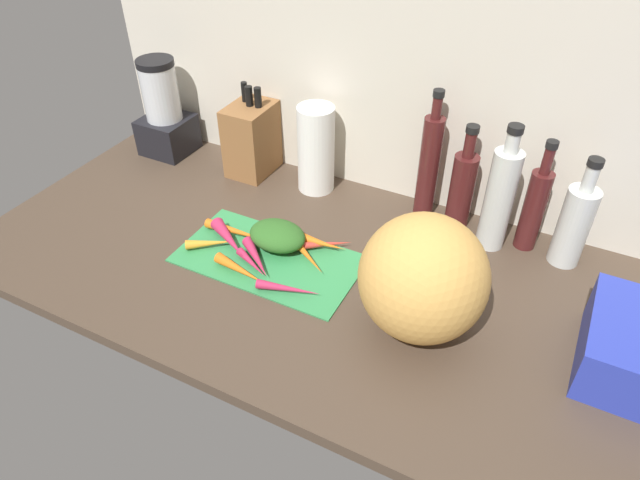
{
  "coord_description": "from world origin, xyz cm",
  "views": [
    {
      "loc": [
        44.41,
        -89.3,
        87.71
      ],
      "look_at": [
        1.41,
        -5.12,
        12.35
      ],
      "focal_mm": 31.74,
      "sensor_mm": 36.0,
      "label": 1
    }
  ],
  "objects_px": {
    "carrot_2": "(257,258)",
    "carrot_4": "(313,240)",
    "paper_towel_roll": "(316,149)",
    "carrot_8": "(288,289)",
    "bottle_2": "(499,197)",
    "carrot_5": "(237,233)",
    "bottle_0": "(429,165)",
    "carrot_1": "(305,253)",
    "carrot_7": "(320,245)",
    "carrot_6": "(210,243)",
    "blender_appliance": "(164,113)",
    "carrot_0": "(252,263)",
    "knife_block": "(252,139)",
    "carrot_10": "(229,239)",
    "bottle_4": "(574,224)",
    "carrot_9": "(312,241)",
    "bottle_3": "(534,207)",
    "bottle_1": "(462,187)",
    "carrot_3": "(240,270)",
    "winter_squash": "(423,278)",
    "cutting_board": "(269,258)"
  },
  "relations": [
    {
      "from": "blender_appliance",
      "to": "paper_towel_roll",
      "type": "xyz_separation_m",
      "value": [
        0.5,
        0.02,
        -0.0
      ]
    },
    {
      "from": "carrot_6",
      "to": "carrot_10",
      "type": "distance_m",
      "value": 0.05
    },
    {
      "from": "cutting_board",
      "to": "carrot_10",
      "type": "relative_size",
      "value": 2.9
    },
    {
      "from": "carrot_8",
      "to": "bottle_0",
      "type": "height_order",
      "value": "bottle_0"
    },
    {
      "from": "carrot_6",
      "to": "bottle_3",
      "type": "xyz_separation_m",
      "value": [
        0.68,
        0.37,
        0.1
      ]
    },
    {
      "from": "knife_block",
      "to": "bottle_1",
      "type": "xyz_separation_m",
      "value": [
        0.6,
        0.02,
        0.01
      ]
    },
    {
      "from": "carrot_8",
      "to": "bottle_2",
      "type": "height_order",
      "value": "bottle_2"
    },
    {
      "from": "carrot_1",
      "to": "bottle_0",
      "type": "distance_m",
      "value": 0.38
    },
    {
      "from": "carrot_8",
      "to": "paper_towel_roll",
      "type": "distance_m",
      "value": 0.45
    },
    {
      "from": "carrot_10",
      "to": "bottle_0",
      "type": "distance_m",
      "value": 0.53
    },
    {
      "from": "carrot_1",
      "to": "carrot_7",
      "type": "relative_size",
      "value": 1.08
    },
    {
      "from": "carrot_0",
      "to": "bottle_2",
      "type": "height_order",
      "value": "bottle_2"
    },
    {
      "from": "carrot_0",
      "to": "carrot_10",
      "type": "xyz_separation_m",
      "value": [
        -0.09,
        0.04,
        0.01
      ]
    },
    {
      "from": "carrot_3",
      "to": "cutting_board",
      "type": "bearing_deg",
      "value": 72.33
    },
    {
      "from": "carrot_1",
      "to": "carrot_4",
      "type": "bearing_deg",
      "value": 96.41
    },
    {
      "from": "carrot_3",
      "to": "carrot_6",
      "type": "xyz_separation_m",
      "value": [
        -0.12,
        0.05,
        -0.0
      ]
    },
    {
      "from": "carrot_2",
      "to": "bottle_2",
      "type": "distance_m",
      "value": 0.58
    },
    {
      "from": "carrot_5",
      "to": "carrot_10",
      "type": "xyz_separation_m",
      "value": [
        0.0,
        -0.03,
        0.0
      ]
    },
    {
      "from": "carrot_5",
      "to": "carrot_7",
      "type": "relative_size",
      "value": 1.16
    },
    {
      "from": "carrot_6",
      "to": "carrot_8",
      "type": "xyz_separation_m",
      "value": [
        0.25,
        -0.05,
        -0.0
      ]
    },
    {
      "from": "paper_towel_roll",
      "to": "carrot_4",
      "type": "bearing_deg",
      "value": -64.25
    },
    {
      "from": "winter_squash",
      "to": "knife_block",
      "type": "height_order",
      "value": "winter_squash"
    },
    {
      "from": "carrot_5",
      "to": "bottle_0",
      "type": "xyz_separation_m",
      "value": [
        0.37,
        0.32,
        0.13
      ]
    },
    {
      "from": "paper_towel_roll",
      "to": "bottle_1",
      "type": "distance_m",
      "value": 0.4
    },
    {
      "from": "paper_towel_roll",
      "to": "bottle_0",
      "type": "relative_size",
      "value": 0.71
    },
    {
      "from": "carrot_5",
      "to": "carrot_6",
      "type": "height_order",
      "value": "same"
    },
    {
      "from": "carrot_0",
      "to": "carrot_5",
      "type": "height_order",
      "value": "carrot_5"
    },
    {
      "from": "carrot_5",
      "to": "carrot_3",
      "type": "bearing_deg",
      "value": -52.91
    },
    {
      "from": "carrot_3",
      "to": "carrot_0",
      "type": "bearing_deg",
      "value": 77.01
    },
    {
      "from": "carrot_2",
      "to": "carrot_6",
      "type": "xyz_separation_m",
      "value": [
        -0.13,
        -0.0,
        -0.0
      ]
    },
    {
      "from": "carrot_6",
      "to": "bottle_1",
      "type": "height_order",
      "value": "bottle_1"
    },
    {
      "from": "knife_block",
      "to": "carrot_6",
      "type": "bearing_deg",
      "value": -74.11
    },
    {
      "from": "bottle_0",
      "to": "bottle_1",
      "type": "bearing_deg",
      "value": -3.8
    },
    {
      "from": "bottle_0",
      "to": "carrot_10",
      "type": "bearing_deg",
      "value": -136.39
    },
    {
      "from": "carrot_6",
      "to": "blender_appliance",
      "type": "height_order",
      "value": "blender_appliance"
    },
    {
      "from": "carrot_9",
      "to": "bottle_3",
      "type": "xyz_separation_m",
      "value": [
        0.46,
        0.25,
        0.09
      ]
    },
    {
      "from": "carrot_6",
      "to": "bottle_1",
      "type": "distance_m",
      "value": 0.63
    },
    {
      "from": "blender_appliance",
      "to": "bottle_0",
      "type": "bearing_deg",
      "value": 2.89
    },
    {
      "from": "cutting_board",
      "to": "paper_towel_roll",
      "type": "relative_size",
      "value": 1.78
    },
    {
      "from": "carrot_8",
      "to": "bottle_2",
      "type": "distance_m",
      "value": 0.53
    },
    {
      "from": "carrot_10",
      "to": "carrot_8",
      "type": "bearing_deg",
      "value": -21.18
    },
    {
      "from": "carrot_2",
      "to": "carrot_4",
      "type": "relative_size",
      "value": 0.79
    },
    {
      "from": "knife_block",
      "to": "bottle_4",
      "type": "height_order",
      "value": "bottle_4"
    },
    {
      "from": "blender_appliance",
      "to": "bottle_0",
      "type": "distance_m",
      "value": 0.81
    },
    {
      "from": "carrot_9",
      "to": "blender_appliance",
      "type": "relative_size",
      "value": 0.5
    },
    {
      "from": "carrot_0",
      "to": "bottle_0",
      "type": "bearing_deg",
      "value": 54.79
    },
    {
      "from": "carrot_1",
      "to": "bottle_4",
      "type": "height_order",
      "value": "bottle_4"
    },
    {
      "from": "carrot_0",
      "to": "carrot_10",
      "type": "height_order",
      "value": "carrot_10"
    },
    {
      "from": "bottle_4",
      "to": "carrot_5",
      "type": "bearing_deg",
      "value": -158.74
    },
    {
      "from": "carrot_2",
      "to": "blender_appliance",
      "type": "height_order",
      "value": "blender_appliance"
    }
  ]
}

